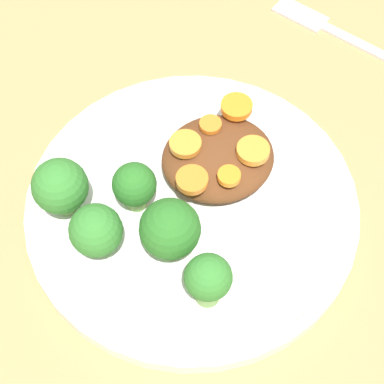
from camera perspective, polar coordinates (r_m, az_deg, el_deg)
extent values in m
plane|color=tan|center=(0.53, 0.00, -1.73)|extent=(4.00, 4.00, 0.00)
cylinder|color=silver|center=(0.52, 0.00, -1.31)|extent=(0.27, 0.27, 0.02)
torus|color=silver|center=(0.51, 0.00, -0.87)|extent=(0.27, 0.27, 0.01)
ellipsoid|color=#5B3319|center=(0.52, 2.32, 3.05)|extent=(0.09, 0.08, 0.03)
cylinder|color=#7FA85B|center=(0.48, -1.89, -4.67)|extent=(0.02, 0.02, 0.02)
sphere|color=#286B23|center=(0.46, -1.97, -3.29)|extent=(0.05, 0.05, 0.05)
cylinder|color=#759E51|center=(0.51, -11.21, -0.86)|extent=(0.01, 0.01, 0.02)
sphere|color=#337A2D|center=(0.49, -11.66, 0.52)|extent=(0.04, 0.04, 0.04)
cylinder|color=#759E51|center=(0.47, 1.40, -8.67)|extent=(0.02, 0.02, 0.02)
sphere|color=#337A2D|center=(0.45, 1.46, -7.58)|extent=(0.03, 0.03, 0.03)
cylinder|color=#759E51|center=(0.51, -4.99, -0.49)|extent=(0.02, 0.02, 0.02)
sphere|color=#286B23|center=(0.49, -5.15, 0.68)|extent=(0.03, 0.03, 0.03)
cylinder|color=#759E51|center=(0.49, -8.23, -4.57)|extent=(0.01, 0.01, 0.02)
sphere|color=#337A2D|center=(0.47, -8.55, -3.39)|extent=(0.04, 0.04, 0.04)
cylinder|color=orange|center=(0.49, 0.31, 1.02)|extent=(0.02, 0.02, 0.01)
cylinder|color=orange|center=(0.51, -0.59, 4.29)|extent=(0.03, 0.03, 0.01)
cylinder|color=orange|center=(0.50, 5.45, 3.68)|extent=(0.03, 0.03, 0.01)
cylinder|color=orange|center=(0.52, 1.65, 6.01)|extent=(0.02, 0.02, 0.00)
cylinder|color=orange|center=(0.53, 3.98, 7.58)|extent=(0.03, 0.03, 0.01)
cylinder|color=orange|center=(0.49, 3.31, 1.43)|extent=(0.02, 0.02, 0.01)
cube|color=silver|center=(0.66, 16.34, 11.78)|extent=(0.08, 0.11, 0.01)
cube|color=silver|center=(0.68, 9.62, 15.39)|extent=(0.05, 0.06, 0.01)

